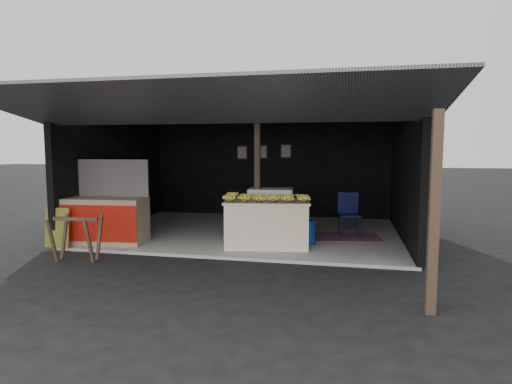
% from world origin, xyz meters
% --- Properties ---
extents(ground, '(80.00, 80.00, 0.00)m').
position_xyz_m(ground, '(0.00, 0.00, 0.00)').
color(ground, black).
rests_on(ground, ground).
extents(concrete_slab, '(7.00, 5.00, 0.06)m').
position_xyz_m(concrete_slab, '(0.00, 2.50, 0.03)').
color(concrete_slab, gray).
rests_on(concrete_slab, ground).
extents(shophouse, '(7.40, 7.29, 3.02)m').
position_xyz_m(shophouse, '(0.00, 2.82, 2.10)').
color(shophouse, black).
rests_on(shophouse, ground).
extents(banana_table, '(1.82, 1.28, 0.93)m').
position_xyz_m(banana_table, '(0.68, 1.03, 0.53)').
color(banana_table, white).
rests_on(banana_table, concrete_slab).
extents(banana_pile, '(1.68, 1.16, 0.18)m').
position_xyz_m(banana_pile, '(0.68, 1.03, 1.08)').
color(banana_pile, yellow).
rests_on(banana_pile, banana_table).
extents(white_crate, '(1.03, 0.75, 1.08)m').
position_xyz_m(white_crate, '(0.59, 1.98, 0.60)').
color(white_crate, white).
rests_on(white_crate, concrete_slab).
extents(neighbor_stall, '(1.75, 0.91, 1.74)m').
position_xyz_m(neighbor_stall, '(-2.69, 0.61, 0.58)').
color(neighbor_stall, '#998466').
rests_on(neighbor_stall, concrete_slab).
extents(green_signboard, '(0.53, 0.11, 0.80)m').
position_xyz_m(green_signboard, '(-3.39, 0.02, 0.46)').
color(green_signboard, black).
rests_on(green_signboard, concrete_slab).
extents(sawhorse, '(0.82, 0.79, 0.81)m').
position_xyz_m(sawhorse, '(-2.47, -0.68, 0.51)').
color(sawhorse, '#473023').
rests_on(sawhorse, ground).
extents(water_barrel, '(0.31, 0.31, 0.46)m').
position_xyz_m(water_barrel, '(1.47, 1.41, 0.29)').
color(water_barrel, navy).
rests_on(water_barrel, concrete_slab).
extents(plastic_chair, '(0.54, 0.54, 0.97)m').
position_xyz_m(plastic_chair, '(2.30, 2.43, 0.64)').
color(plastic_chair, black).
rests_on(plastic_chair, concrete_slab).
extents(magenta_rug, '(1.63, 1.21, 0.01)m').
position_xyz_m(magenta_rug, '(2.24, 2.23, 0.07)').
color(magenta_rug, '#66164B').
rests_on(magenta_rug, concrete_slab).
extents(picture_frames, '(1.62, 0.04, 0.46)m').
position_xyz_m(picture_frames, '(-0.17, 4.89, 1.93)').
color(picture_frames, black).
rests_on(picture_frames, shophouse).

